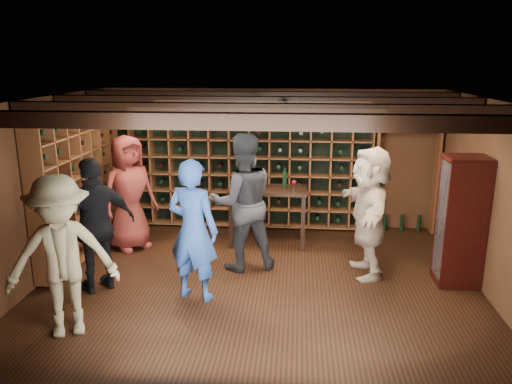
# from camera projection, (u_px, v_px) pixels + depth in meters

# --- Properties ---
(ground) EXTENTS (6.00, 6.00, 0.00)m
(ground) POSITION_uv_depth(u_px,v_px,m) (258.00, 281.00, 6.96)
(ground) COLOR black
(ground) RESTS_ON ground
(room_shell) EXTENTS (6.00, 6.00, 6.00)m
(room_shell) POSITION_uv_depth(u_px,v_px,m) (259.00, 106.00, 6.38)
(room_shell) COLOR #4F2D1B
(room_shell) RESTS_ON ground
(wine_rack_back) EXTENTS (4.65, 0.30, 2.20)m
(wine_rack_back) POSITION_uv_depth(u_px,v_px,m) (240.00, 166.00, 8.95)
(wine_rack_back) COLOR brown
(wine_rack_back) RESTS_ON ground
(wine_rack_left) EXTENTS (0.30, 2.65, 2.20)m
(wine_rack_left) POSITION_uv_depth(u_px,v_px,m) (80.00, 183.00, 7.69)
(wine_rack_left) COLOR brown
(wine_rack_left) RESTS_ON ground
(crate_shelf) EXTENTS (1.20, 0.32, 2.07)m
(crate_shelf) POSITION_uv_depth(u_px,v_px,m) (409.00, 145.00, 8.59)
(crate_shelf) COLOR brown
(crate_shelf) RESTS_ON ground
(display_cabinet) EXTENTS (0.55, 0.50, 1.75)m
(display_cabinet) POSITION_uv_depth(u_px,v_px,m) (460.00, 224.00, 6.71)
(display_cabinet) COLOR black
(display_cabinet) RESTS_ON ground
(man_blue_shirt) EXTENTS (0.76, 0.60, 1.83)m
(man_blue_shirt) POSITION_uv_depth(u_px,v_px,m) (193.00, 230.00, 6.27)
(man_blue_shirt) COLOR navy
(man_blue_shirt) RESTS_ON ground
(man_grey_suit) EXTENTS (1.16, 1.03, 2.00)m
(man_grey_suit) POSITION_uv_depth(u_px,v_px,m) (242.00, 202.00, 7.18)
(man_grey_suit) COLOR black
(man_grey_suit) RESTS_ON ground
(guest_red_floral) EXTENTS (1.05, 1.07, 1.86)m
(guest_red_floral) POSITION_uv_depth(u_px,v_px,m) (129.00, 193.00, 7.96)
(guest_red_floral) COLOR maroon
(guest_red_floral) RESTS_ON ground
(guest_woman_black) EXTENTS (1.08, 1.04, 1.80)m
(guest_woman_black) POSITION_uv_depth(u_px,v_px,m) (96.00, 225.00, 6.50)
(guest_woman_black) COLOR black
(guest_woman_black) RESTS_ON ground
(guest_khaki) EXTENTS (1.35, 1.08, 1.83)m
(guest_khaki) POSITION_uv_depth(u_px,v_px,m) (62.00, 257.00, 5.43)
(guest_khaki) COLOR #83795A
(guest_khaki) RESTS_ON ground
(guest_beige) EXTENTS (0.67, 1.75, 1.85)m
(guest_beige) POSITION_uv_depth(u_px,v_px,m) (369.00, 212.00, 6.98)
(guest_beige) COLOR tan
(guest_beige) RESTS_ON ground
(tasting_table) EXTENTS (1.28, 0.66, 1.24)m
(tasting_table) POSITION_uv_depth(u_px,v_px,m) (268.00, 195.00, 8.17)
(tasting_table) COLOR black
(tasting_table) RESTS_ON ground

